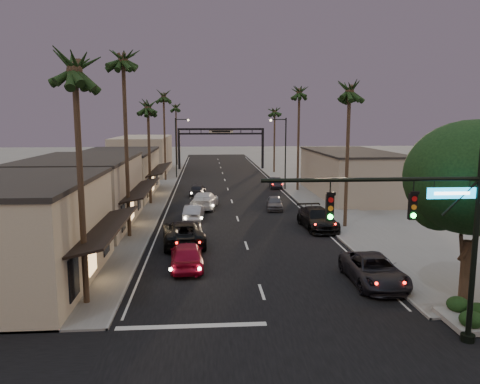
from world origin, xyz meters
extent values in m
plane|color=slate|center=(0.00, 40.00, 0.00)|extent=(200.00, 200.00, 0.00)
cube|color=black|center=(0.00, 45.00, 0.00)|extent=(14.00, 120.00, 0.02)
cube|color=slate|center=(-9.50, 52.00, 0.06)|extent=(5.00, 92.00, 0.12)
cube|color=slate|center=(9.50, 52.00, 0.06)|extent=(5.00, 92.00, 0.12)
cube|color=#B9AD8D|center=(-13.00, 12.00, 2.75)|extent=(8.00, 12.00, 5.50)
cube|color=#9F967F|center=(-13.00, 26.00, 2.75)|extent=(8.00, 14.00, 5.50)
cube|color=#B9AD8D|center=(-13.00, 42.00, 2.50)|extent=(8.00, 16.00, 5.00)
cube|color=#9F967F|center=(-13.00, 65.00, 3.00)|extent=(8.00, 20.00, 6.00)
cube|color=#9F967F|center=(14.00, 40.00, 2.50)|extent=(8.00, 18.00, 5.00)
cylinder|color=black|center=(7.60, 4.00, 3.90)|extent=(0.22, 0.22, 7.80)
cylinder|color=black|center=(3.40, 4.00, 6.60)|extent=(8.40, 0.16, 0.16)
cube|color=black|center=(1.80, 4.00, 5.55)|extent=(0.28, 0.22, 1.00)
cube|color=black|center=(5.00, 4.00, 5.55)|extent=(0.28, 0.22, 1.00)
cube|color=#0D8ED1|center=(6.50, 4.00, 6.05)|extent=(1.90, 0.08, 0.42)
cylinder|color=#38281C|center=(9.40, 7.50, 1.60)|extent=(0.52, 0.52, 3.20)
ellipsoid|color=black|center=(9.40, 7.50, 6.20)|extent=(6.20, 6.20, 5.20)
sphere|color=black|center=(8.20, 8.10, 5.00)|extent=(2.80, 2.80, 2.80)
cube|color=gray|center=(8.60, 5.50, 0.00)|extent=(2.20, 2.60, 0.24)
cube|color=black|center=(-7.40, 70.00, 3.50)|extent=(0.40, 0.40, 7.00)
cube|color=black|center=(7.40, 70.00, 3.50)|extent=(0.40, 0.40, 7.00)
cube|color=black|center=(0.00, 70.00, 7.10)|extent=(15.20, 0.35, 0.35)
cube|color=black|center=(0.00, 70.00, 6.30)|extent=(15.20, 0.30, 0.30)
cube|color=beige|center=(0.00, 69.98, 6.70)|extent=(4.20, 0.12, 1.00)
cylinder|color=black|center=(7.20, 45.00, 4.50)|extent=(0.16, 0.16, 9.00)
cylinder|color=black|center=(6.20, 45.00, 8.80)|extent=(2.00, 0.12, 0.12)
sphere|color=#FFD899|center=(5.30, 45.00, 8.70)|extent=(0.30, 0.30, 0.30)
cylinder|color=black|center=(-7.20, 58.00, 4.50)|extent=(0.16, 0.16, 9.00)
cylinder|color=black|center=(-6.20, 58.00, 8.80)|extent=(2.00, 0.12, 0.12)
sphere|color=#FFD899|center=(-5.30, 58.00, 8.70)|extent=(0.30, 0.30, 0.30)
cylinder|color=#38281C|center=(-8.60, 9.00, 5.50)|extent=(0.28, 0.28, 11.00)
sphere|color=black|center=(-8.60, 9.00, 11.60)|extent=(3.20, 3.20, 3.20)
cylinder|color=#38281C|center=(-8.60, 22.00, 6.50)|extent=(0.28, 0.28, 13.00)
sphere|color=black|center=(-8.60, 22.00, 13.60)|extent=(3.20, 3.20, 3.20)
cylinder|color=#38281C|center=(-8.60, 36.00, 5.00)|extent=(0.28, 0.28, 10.00)
sphere|color=black|center=(-8.60, 36.00, 10.60)|extent=(3.20, 3.20, 3.20)
cylinder|color=#38281C|center=(-8.60, 55.00, 6.00)|extent=(0.28, 0.28, 12.00)
sphere|color=black|center=(-8.60, 55.00, 12.60)|extent=(3.20, 3.20, 3.20)
cylinder|color=#38281C|center=(8.60, 24.00, 5.50)|extent=(0.28, 0.28, 11.00)
sphere|color=black|center=(8.60, 24.00, 11.60)|extent=(3.20, 3.20, 3.20)
cylinder|color=#38281C|center=(8.60, 44.00, 6.00)|extent=(0.28, 0.28, 12.00)
sphere|color=black|center=(8.60, 44.00, 12.60)|extent=(3.20, 3.20, 3.20)
cylinder|color=#38281C|center=(8.60, 64.00, 5.00)|extent=(0.28, 0.28, 10.00)
sphere|color=black|center=(8.60, 64.00, 10.60)|extent=(3.20, 3.20, 3.20)
cylinder|color=#38281C|center=(-8.30, 78.00, 5.50)|extent=(0.28, 0.28, 11.00)
sphere|color=black|center=(-8.30, 78.00, 11.60)|extent=(3.20, 3.20, 3.20)
imported|color=maroon|center=(-3.99, 14.24, 0.81)|extent=(2.17, 4.86, 1.62)
imported|color=black|center=(-4.44, 19.74, 0.85)|extent=(3.39, 6.38, 1.71)
imported|color=#9B9CA1|center=(-3.89, 27.65, 0.71)|extent=(1.85, 4.40, 1.42)
imported|color=silver|center=(-2.96, 33.15, 0.83)|extent=(3.09, 6.00, 1.67)
imported|color=black|center=(-3.77, 41.14, 0.69)|extent=(2.09, 4.22, 1.38)
imported|color=black|center=(6.18, 10.77, 0.77)|extent=(2.59, 5.56, 1.54)
imported|color=black|center=(6.20, 23.67, 0.85)|extent=(2.69, 5.95, 1.69)
imported|color=#56575C|center=(3.94, 32.08, 0.66)|extent=(1.94, 4.02, 1.32)
imported|color=black|center=(6.20, 46.65, 0.67)|extent=(1.68, 4.13, 1.33)
camera|label=1|loc=(-2.83, -12.89, 8.83)|focal=35.00mm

